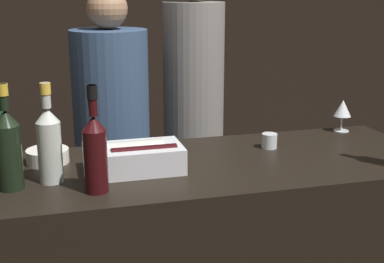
{
  "coord_description": "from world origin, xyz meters",
  "views": [
    {
      "loc": [
        -0.52,
        -1.55,
        1.71
      ],
      "look_at": [
        0.0,
        0.38,
        1.16
      ],
      "focal_mm": 50.0,
      "sensor_mm": 36.0,
      "label": 1
    }
  ],
  "objects_px": {
    "person_in_hoodie": "(194,105)",
    "ice_bin_with_bottles": "(136,157)",
    "wine_glass": "(343,109)",
    "champagne_bottle": "(8,147)",
    "candle_votive": "(269,141)",
    "rose_wine_bottle": "(49,142)",
    "bowl_white": "(48,156)",
    "red_wine_bottle_black_foil": "(95,150)",
    "person_blond_tee": "(112,133)"
  },
  "relations": [
    {
      "from": "bowl_white",
      "to": "red_wine_bottle_black_foil",
      "type": "bearing_deg",
      "value": -66.3
    },
    {
      "from": "wine_glass",
      "to": "champagne_bottle",
      "type": "distance_m",
      "value": 1.51
    },
    {
      "from": "champagne_bottle",
      "to": "rose_wine_bottle",
      "type": "relative_size",
      "value": 1.02
    },
    {
      "from": "bowl_white",
      "to": "rose_wine_bottle",
      "type": "xyz_separation_m",
      "value": [
        0.01,
        -0.22,
        0.12
      ]
    },
    {
      "from": "ice_bin_with_bottles",
      "to": "wine_glass",
      "type": "relative_size",
      "value": 2.3
    },
    {
      "from": "person_in_hoodie",
      "to": "person_blond_tee",
      "type": "xyz_separation_m",
      "value": [
        -0.5,
        -0.17,
        -0.09
      ]
    },
    {
      "from": "champagne_bottle",
      "to": "red_wine_bottle_black_foil",
      "type": "xyz_separation_m",
      "value": [
        0.28,
        -0.1,
        -0.0
      ]
    },
    {
      "from": "candle_votive",
      "to": "champagne_bottle",
      "type": "height_order",
      "value": "champagne_bottle"
    },
    {
      "from": "ice_bin_with_bottles",
      "to": "candle_votive",
      "type": "bearing_deg",
      "value": 13.18
    },
    {
      "from": "ice_bin_with_bottles",
      "to": "bowl_white",
      "type": "bearing_deg",
      "value": 149.76
    },
    {
      "from": "ice_bin_with_bottles",
      "to": "rose_wine_bottle",
      "type": "distance_m",
      "value": 0.32
    },
    {
      "from": "rose_wine_bottle",
      "to": "ice_bin_with_bottles",
      "type": "bearing_deg",
      "value": 6.7
    },
    {
      "from": "wine_glass",
      "to": "person_in_hoodie",
      "type": "distance_m",
      "value": 0.95
    },
    {
      "from": "ice_bin_with_bottles",
      "to": "candle_votive",
      "type": "height_order",
      "value": "ice_bin_with_bottles"
    },
    {
      "from": "bowl_white",
      "to": "champagne_bottle",
      "type": "relative_size",
      "value": 0.45
    },
    {
      "from": "candle_votive",
      "to": "person_blond_tee",
      "type": "bearing_deg",
      "value": 126.22
    },
    {
      "from": "ice_bin_with_bottles",
      "to": "person_blond_tee",
      "type": "bearing_deg",
      "value": 88.84
    },
    {
      "from": "red_wine_bottle_black_foil",
      "to": "person_in_hoodie",
      "type": "height_order",
      "value": "person_in_hoodie"
    },
    {
      "from": "person_in_hoodie",
      "to": "bowl_white",
      "type": "bearing_deg",
      "value": -160.14
    },
    {
      "from": "candle_votive",
      "to": "wine_glass",
      "type": "bearing_deg",
      "value": 20.39
    },
    {
      "from": "ice_bin_with_bottles",
      "to": "rose_wine_bottle",
      "type": "height_order",
      "value": "rose_wine_bottle"
    },
    {
      "from": "red_wine_bottle_black_foil",
      "to": "candle_votive",
      "type": "bearing_deg",
      "value": 22.24
    },
    {
      "from": "person_blond_tee",
      "to": "ice_bin_with_bottles",
      "type": "bearing_deg",
      "value": -143.28
    },
    {
      "from": "candle_votive",
      "to": "rose_wine_bottle",
      "type": "distance_m",
      "value": 0.92
    },
    {
      "from": "bowl_white",
      "to": "wine_glass",
      "type": "bearing_deg",
      "value": 4.95
    },
    {
      "from": "red_wine_bottle_black_foil",
      "to": "person_blond_tee",
      "type": "distance_m",
      "value": 1.13
    },
    {
      "from": "wine_glass",
      "to": "champagne_bottle",
      "type": "xyz_separation_m",
      "value": [
        -1.47,
        -0.37,
        0.04
      ]
    },
    {
      "from": "candle_votive",
      "to": "champagne_bottle",
      "type": "xyz_separation_m",
      "value": [
        -1.03,
        -0.21,
        0.12
      ]
    },
    {
      "from": "person_in_hoodie",
      "to": "ice_bin_with_bottles",
      "type": "bearing_deg",
      "value": -142.91
    },
    {
      "from": "bowl_white",
      "to": "rose_wine_bottle",
      "type": "distance_m",
      "value": 0.25
    },
    {
      "from": "person_blond_tee",
      "to": "bowl_white",
      "type": "bearing_deg",
      "value": -166.52
    },
    {
      "from": "rose_wine_bottle",
      "to": "person_blond_tee",
      "type": "height_order",
      "value": "person_blond_tee"
    },
    {
      "from": "bowl_white",
      "to": "red_wine_bottle_black_foil",
      "type": "distance_m",
      "value": 0.4
    },
    {
      "from": "person_blond_tee",
      "to": "person_in_hoodie",
      "type": "bearing_deg",
      "value": -33.79
    },
    {
      "from": "ice_bin_with_bottles",
      "to": "person_blond_tee",
      "type": "relative_size",
      "value": 0.2
    },
    {
      "from": "candle_votive",
      "to": "champagne_bottle",
      "type": "relative_size",
      "value": 0.18
    },
    {
      "from": "ice_bin_with_bottles",
      "to": "red_wine_bottle_black_foil",
      "type": "bearing_deg",
      "value": -133.53
    },
    {
      "from": "wine_glass",
      "to": "candle_votive",
      "type": "relative_size",
      "value": 2.32
    },
    {
      "from": "candle_votive",
      "to": "rose_wine_bottle",
      "type": "relative_size",
      "value": 0.18
    },
    {
      "from": "champagne_bottle",
      "to": "candle_votive",
      "type": "bearing_deg",
      "value": 11.25
    },
    {
      "from": "rose_wine_bottle",
      "to": "person_in_hoodie",
      "type": "distance_m",
      "value": 1.4
    },
    {
      "from": "wine_glass",
      "to": "rose_wine_bottle",
      "type": "xyz_separation_m",
      "value": [
        -1.33,
        -0.34,
        0.04
      ]
    },
    {
      "from": "ice_bin_with_bottles",
      "to": "red_wine_bottle_black_foil",
      "type": "height_order",
      "value": "red_wine_bottle_black_foil"
    },
    {
      "from": "person_in_hoodie",
      "to": "candle_votive",
      "type": "bearing_deg",
      "value": -112.97
    },
    {
      "from": "champagne_bottle",
      "to": "rose_wine_bottle",
      "type": "bearing_deg",
      "value": 12.89
    },
    {
      "from": "bowl_white",
      "to": "wine_glass",
      "type": "relative_size",
      "value": 1.08
    },
    {
      "from": "wine_glass",
      "to": "candle_votive",
      "type": "distance_m",
      "value": 0.47
    },
    {
      "from": "bowl_white",
      "to": "person_in_hoodie",
      "type": "distance_m",
      "value": 1.23
    },
    {
      "from": "bowl_white",
      "to": "red_wine_bottle_black_foil",
      "type": "relative_size",
      "value": 0.45
    },
    {
      "from": "champagne_bottle",
      "to": "ice_bin_with_bottles",
      "type": "bearing_deg",
      "value": 8.6
    }
  ]
}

